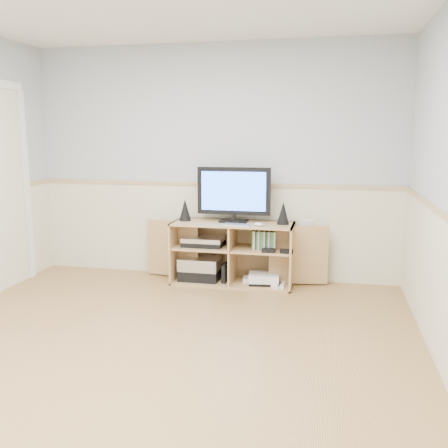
# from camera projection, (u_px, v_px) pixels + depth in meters

# --- Properties ---
(room) EXTENTS (4.04, 4.54, 2.54)m
(room) POSITION_uv_depth(u_px,v_px,m) (134.00, 186.00, 3.35)
(room) COLOR tan
(room) RESTS_ON ground
(media_cabinet) EXTENTS (1.97, 0.47, 0.65)m
(media_cabinet) POSITION_uv_depth(u_px,v_px,m) (234.00, 251.00, 5.28)
(media_cabinet) COLOR tan
(media_cabinet) RESTS_ON floor
(monitor) EXTENTS (0.77, 0.18, 0.57)m
(monitor) POSITION_uv_depth(u_px,v_px,m) (234.00, 193.00, 5.16)
(monitor) COLOR black
(monitor) RESTS_ON media_cabinet
(speaker_left) EXTENTS (0.13, 0.13, 0.23)m
(speaker_left) POSITION_uv_depth(u_px,v_px,m) (185.00, 210.00, 5.28)
(speaker_left) COLOR black
(speaker_left) RESTS_ON media_cabinet
(speaker_right) EXTENTS (0.12, 0.12, 0.23)m
(speaker_right) POSITION_uv_depth(u_px,v_px,m) (283.00, 213.00, 5.07)
(speaker_right) COLOR black
(speaker_right) RESTS_ON media_cabinet
(keyboard) EXTENTS (0.29, 0.16, 0.01)m
(keyboard) POSITION_uv_depth(u_px,v_px,m) (237.00, 225.00, 5.02)
(keyboard) COLOR silver
(keyboard) RESTS_ON media_cabinet
(mouse) EXTENTS (0.10, 0.07, 0.04)m
(mouse) POSITION_uv_depth(u_px,v_px,m) (259.00, 224.00, 4.98)
(mouse) COLOR white
(mouse) RESTS_ON media_cabinet
(av_components) EXTENTS (0.51, 0.31, 0.47)m
(av_components) POSITION_uv_depth(u_px,v_px,m) (202.00, 261.00, 5.32)
(av_components) COLOR black
(av_components) RESTS_ON media_cabinet
(game_consoles) EXTENTS (0.46, 0.30, 0.11)m
(game_consoles) POSITION_uv_depth(u_px,v_px,m) (263.00, 279.00, 5.20)
(game_consoles) COLOR white
(game_consoles) RESTS_ON media_cabinet
(game_cases) EXTENTS (0.24, 0.14, 0.19)m
(game_cases) POSITION_uv_depth(u_px,v_px,m) (264.00, 240.00, 5.11)
(game_cases) COLOR #3F8C3F
(game_cases) RESTS_ON media_cabinet
(wall_outlet) EXTENTS (0.12, 0.03, 0.12)m
(wall_outlet) POSITION_uv_depth(u_px,v_px,m) (306.00, 226.00, 5.27)
(wall_outlet) COLOR white
(wall_outlet) RESTS_ON wall_back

